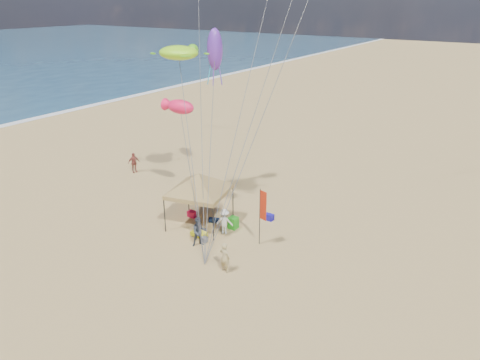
% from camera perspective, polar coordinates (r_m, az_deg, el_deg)
% --- Properties ---
extents(ground, '(280.00, 280.00, 0.00)m').
position_cam_1_polar(ground, '(22.77, -4.31, -11.77)').
color(ground, tan).
rests_on(ground, ground).
extents(canopy_tent, '(6.02, 6.02, 3.82)m').
position_cam_1_polar(canopy_tent, '(25.93, -5.32, 0.58)').
color(canopy_tent, black).
rests_on(canopy_tent, ground).
extents(feather_flag, '(0.50, 0.16, 3.35)m').
position_cam_1_polar(feather_flag, '(24.00, 2.85, -3.71)').
color(feather_flag, black).
rests_on(feather_flag, ground).
extents(cooler_red, '(0.54, 0.38, 0.38)m').
position_cam_1_polar(cooler_red, '(28.11, -6.15, -4.34)').
color(cooler_red, red).
rests_on(cooler_red, ground).
extents(cooler_blue, '(0.54, 0.38, 0.38)m').
position_cam_1_polar(cooler_blue, '(27.63, 3.74, -4.76)').
color(cooler_blue, '#181295').
rests_on(cooler_blue, ground).
extents(bag_navy, '(0.69, 0.54, 0.36)m').
position_cam_1_polar(bag_navy, '(27.27, -3.34, -5.15)').
color(bag_navy, '#0B1734').
rests_on(bag_navy, ground).
extents(bag_orange, '(0.54, 0.69, 0.36)m').
position_cam_1_polar(bag_orange, '(30.03, -3.72, -2.46)').
color(bag_orange, red).
rests_on(bag_orange, ground).
extents(chair_green, '(0.50, 0.50, 0.70)m').
position_cam_1_polar(chair_green, '(26.56, -0.87, -5.50)').
color(chair_green, '#21921A').
rests_on(chair_green, ground).
extents(chair_yellow, '(0.50, 0.50, 0.70)m').
position_cam_1_polar(chair_yellow, '(30.15, -6.77, -2.11)').
color(chair_yellow, gold).
rests_on(chair_yellow, ground).
extents(crate_grey, '(0.34, 0.30, 0.28)m').
position_cam_1_polar(crate_grey, '(25.34, -4.59, -7.58)').
color(crate_grey, slate).
rests_on(crate_grey, ground).
extents(beach_cart, '(0.90, 0.50, 0.24)m').
position_cam_1_polar(beach_cart, '(25.79, -5.28, -6.88)').
color(beach_cart, gold).
rests_on(beach_cart, ground).
extents(person_near_a, '(0.62, 0.43, 1.61)m').
position_cam_1_polar(person_near_a, '(22.43, -1.96, -9.84)').
color(person_near_a, tan).
rests_on(person_near_a, ground).
extents(person_near_b, '(1.02, 1.05, 1.70)m').
position_cam_1_polar(person_near_b, '(24.66, -5.24, -6.61)').
color(person_near_b, '#323944').
rests_on(person_near_b, ground).
extents(person_near_c, '(1.14, 0.92, 1.54)m').
position_cam_1_polar(person_near_c, '(25.82, -2.02, -5.32)').
color(person_near_c, silver).
rests_on(person_near_c, ground).
extents(person_far_a, '(0.69, 1.02, 1.61)m').
position_cam_1_polar(person_far_a, '(35.76, -13.44, 2.18)').
color(person_far_a, brown).
rests_on(person_far_a, ground).
extents(turtle_kite, '(2.60, 2.09, 0.87)m').
position_cam_1_polar(turtle_kite, '(28.25, -7.87, 15.84)').
color(turtle_kite, '#9AFB1C').
rests_on(turtle_kite, ground).
extents(fish_kite, '(2.22, 1.71, 0.88)m').
position_cam_1_polar(fish_kite, '(27.86, -7.64, 9.28)').
color(fish_kite, '#FF1C54').
rests_on(fish_kite, ground).
extents(squid_kite, '(1.24, 1.24, 2.64)m').
position_cam_1_polar(squid_kite, '(29.85, -3.24, 16.35)').
color(squid_kite, '#652CAF').
rests_on(squid_kite, ground).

